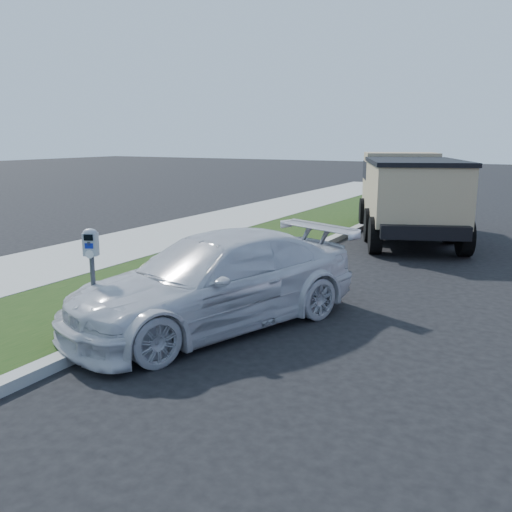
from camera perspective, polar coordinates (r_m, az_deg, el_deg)
The scene contains 5 objects.
ground at distance 7.79m, azimuth 5.54°, elevation -9.68°, with size 120.00×120.00×0.00m, color black.
streetside at distance 12.38m, azimuth -14.80°, elevation -1.35°, with size 6.12×50.00×0.15m.
parking_meter at distance 8.09m, azimuth -16.92°, elevation -0.13°, with size 0.25×0.21×1.51m.
white_wagon at distance 8.57m, azimuth -3.85°, elevation -2.52°, with size 2.01×4.95×1.44m, color silver.
dump_truck at distance 16.62m, azimuth 15.66°, elevation 6.59°, with size 4.39×6.61×2.44m.
Camera 1 is at (2.83, -6.64, 2.92)m, focal length 38.00 mm.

